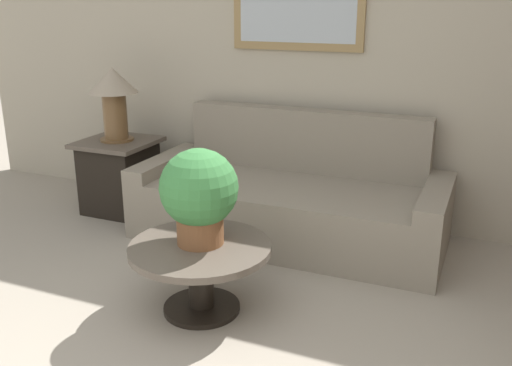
{
  "coord_description": "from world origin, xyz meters",
  "views": [
    {
      "loc": [
        1.13,
        -1.06,
        1.73
      ],
      "look_at": [
        -0.27,
        2.21,
        0.58
      ],
      "focal_mm": 40.0,
      "sensor_mm": 36.0,
      "label": 1
    }
  ],
  "objects_px": {
    "potted_plant_on_table": "(199,193)",
    "side_table": "(120,175)",
    "coffee_table": "(200,263)",
    "couch_main": "(290,201)",
    "table_lamp": "(113,92)"
  },
  "relations": [
    {
      "from": "couch_main",
      "to": "side_table",
      "type": "relative_size",
      "value": 3.7
    },
    {
      "from": "table_lamp",
      "to": "side_table",
      "type": "bearing_deg",
      "value": 116.57
    },
    {
      "from": "couch_main",
      "to": "table_lamp",
      "type": "relative_size",
      "value": 3.79
    },
    {
      "from": "potted_plant_on_table",
      "to": "side_table",
      "type": "bearing_deg",
      "value": 140.47
    },
    {
      "from": "table_lamp",
      "to": "potted_plant_on_table",
      "type": "xyz_separation_m",
      "value": [
        1.41,
        -1.16,
        -0.3
      ]
    },
    {
      "from": "couch_main",
      "to": "side_table",
      "type": "height_order",
      "value": "couch_main"
    },
    {
      "from": "potted_plant_on_table",
      "to": "coffee_table",
      "type": "bearing_deg",
      "value": -70.75
    },
    {
      "from": "couch_main",
      "to": "coffee_table",
      "type": "relative_size",
      "value": 2.81
    },
    {
      "from": "table_lamp",
      "to": "potted_plant_on_table",
      "type": "height_order",
      "value": "table_lamp"
    },
    {
      "from": "coffee_table",
      "to": "couch_main",
      "type": "bearing_deg",
      "value": 85.33
    },
    {
      "from": "table_lamp",
      "to": "coffee_table",
      "type": "bearing_deg",
      "value": -40.01
    },
    {
      "from": "side_table",
      "to": "table_lamp",
      "type": "bearing_deg",
      "value": -63.43
    },
    {
      "from": "coffee_table",
      "to": "table_lamp",
      "type": "relative_size",
      "value": 1.35
    },
    {
      "from": "table_lamp",
      "to": "couch_main",
      "type": "bearing_deg",
      "value": 1.31
    },
    {
      "from": "side_table",
      "to": "potted_plant_on_table",
      "type": "bearing_deg",
      "value": -39.53
    }
  ]
}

